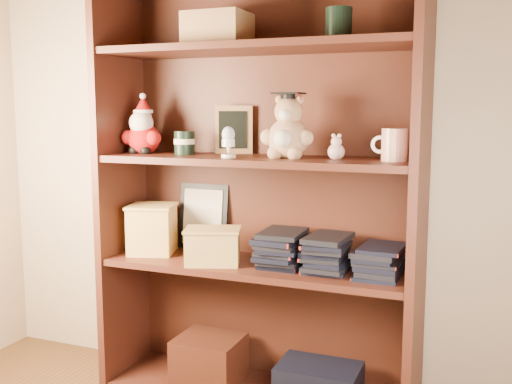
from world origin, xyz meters
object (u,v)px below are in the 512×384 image
(treats_box, at_px, (152,229))
(bookcase, at_px, (260,201))
(teacher_mug, at_px, (394,145))
(grad_teddy_bear, at_px, (288,133))

(treats_box, bearing_deg, bookcase, 6.59)
(bookcase, relative_size, teacher_mug, 13.01)
(bookcase, height_order, teacher_mug, bookcase)
(grad_teddy_bear, xyz_separation_m, teacher_mug, (0.37, 0.01, -0.04))
(bookcase, distance_m, grad_teddy_bear, 0.30)
(bookcase, bearing_deg, teacher_mug, -5.80)
(bookcase, height_order, treats_box, bookcase)
(bookcase, bearing_deg, grad_teddy_bear, -24.41)
(teacher_mug, distance_m, treats_box, 1.01)
(teacher_mug, height_order, treats_box, teacher_mug)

